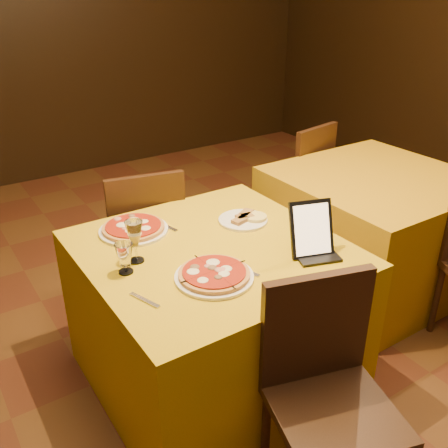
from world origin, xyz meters
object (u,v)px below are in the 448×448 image
side_table (371,231)px  tablet (311,229)px  chair_side_far (292,182)px  pizza_far (134,229)px  main_table (213,316)px  water_glass (125,258)px  chair_main_near (335,413)px  wine_glass (135,241)px  chair_main_far (142,238)px  pizza_near (214,275)px

side_table → tablet: 1.22m
chair_side_far → pizza_far: (-1.56, -0.65, 0.31)m
main_table → water_glass: 0.60m
side_table → tablet: size_ratio=4.51×
main_table → chair_main_near: 0.81m
chair_side_far → wine_glass: 1.93m
side_table → chair_side_far: bearing=90.0°
chair_main_near → pizza_far: chair_main_near is taller
chair_main_far → wine_glass: bearing=76.7°
pizza_near → pizza_far: size_ratio=0.98×
chair_main_near → water_glass: (-0.40, 0.82, 0.36)m
chair_main_near → tablet: bearing=74.4°
main_table → chair_main_far: size_ratio=1.21×
side_table → chair_main_near: (-1.33, -1.01, 0.08)m
chair_main_near → chair_side_far: same height
main_table → wine_glass: bearing=167.6°
tablet → main_table: bearing=157.6°
chair_side_far → chair_main_near: bearing=42.5°
main_table → pizza_far: pizza_far is taller
side_table → wine_glass: bearing=-175.5°
side_table → chair_main_near: size_ratio=1.21×
chair_main_near → tablet: size_ratio=3.73×
chair_main_far → tablet: (0.32, -1.06, 0.41)m
wine_glass → tablet: size_ratio=0.78×
main_table → pizza_near: size_ratio=3.46×
chair_main_near → main_table: bearing=106.2°
water_glass → chair_side_far: bearing=29.3°
chair_main_near → pizza_far: (-0.23, 1.14, 0.31)m
main_table → pizza_far: size_ratio=3.38×
chair_main_near → water_glass: 0.98m
main_table → side_table: (1.33, 0.20, 0.00)m
main_table → side_table: 1.34m
wine_glass → chair_main_far: bearing=65.0°
tablet → chair_side_far: bearing=69.8°
main_table → tablet: (0.32, -0.28, 0.49)m
wine_glass → chair_main_near: bearing=-69.3°
pizza_far → wine_glass: wine_glass is taller
pizza_near → chair_side_far: bearing=39.7°
chair_main_near → tablet: (0.32, 0.52, 0.41)m
pizza_far → tablet: (0.55, -0.61, 0.10)m
wine_glass → chair_side_far: bearing=28.8°
pizza_near → chair_main_far: bearing=82.6°
side_table → pizza_far: pizza_far is taller
side_table → water_glass: size_ratio=8.46×
side_table → pizza_far: size_ratio=3.38×
chair_main_near → wine_glass: size_ratio=4.79×
main_table → chair_main_far: (0.00, 0.78, 0.08)m
main_table → chair_main_near: bearing=-90.0°
pizza_far → water_glass: 0.37m
main_table → tablet: bearing=-40.6°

